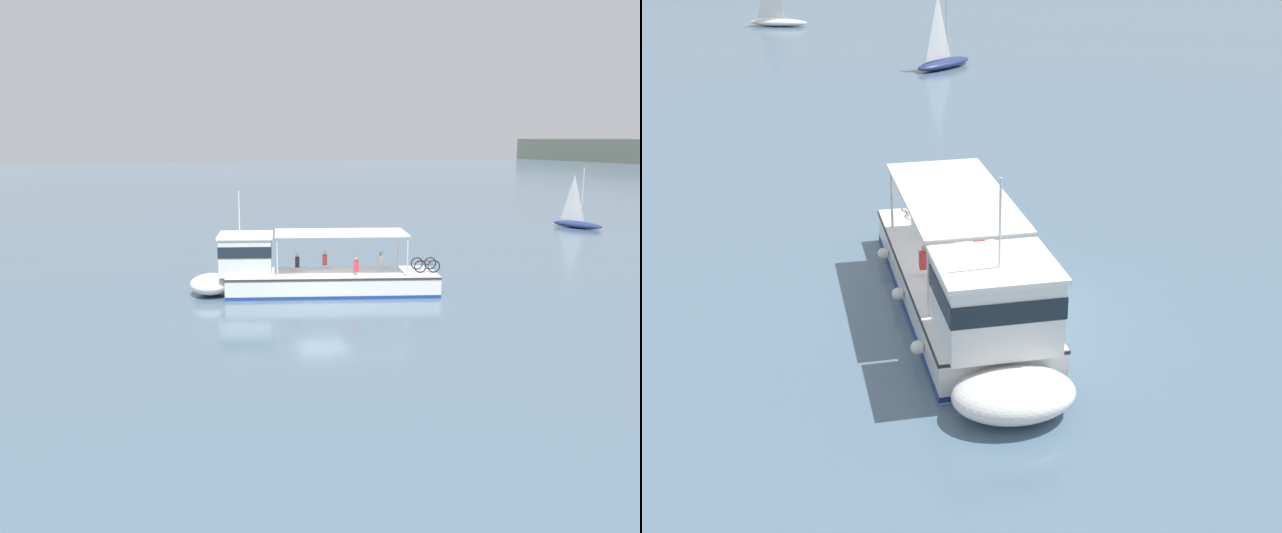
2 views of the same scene
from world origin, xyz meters
The scene contains 4 objects.
ground_plane centered at (0.00, 0.00, 0.00)m, with size 400.00×400.00×0.00m, color slate.
ferry_main centered at (-1.61, -0.61, 1.02)m, with size 6.58×13.06×5.32m.
sailboat_far_right centered at (10.97, 54.02, 0.54)m, with size 4.70×3.96×5.40m.
sailboat_off_bow centered at (14.70, 31.97, 0.54)m, with size 4.98×3.08×5.40m.
Camera 2 is at (-12.72, -20.34, 11.65)m, focal length 51.20 mm.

